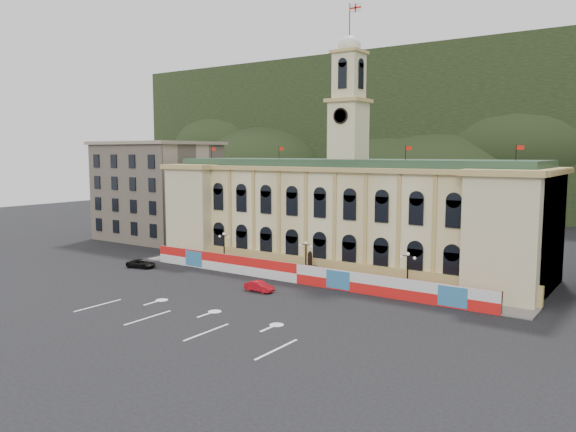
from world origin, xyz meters
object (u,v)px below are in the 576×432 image
Objects in this scene: statue at (310,270)px; red_sedan at (259,286)px; lamp_center at (306,257)px; black_suv at (141,264)px.

statue is 9.23m from red_sedan.
lamp_center is 1.12× the size of black_suv.
lamp_center is at bearing -9.40° from red_sedan.
red_sedan is (-1.40, -9.10, -0.57)m from statue.
black_suv is at bearing -162.05° from statue.
red_sedan is (-1.40, -8.10, -2.45)m from lamp_center.
lamp_center is at bearing -87.86° from black_suv.
red_sedan is at bearing -107.02° from black_suv.
statue reaches higher than black_suv.
black_suv is (-22.55, 1.34, -0.03)m from red_sedan.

